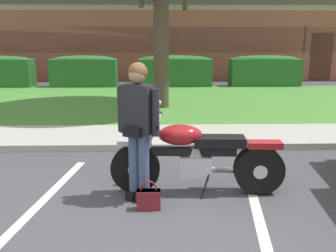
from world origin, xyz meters
The scene contains 13 objects.
ground_plane centered at (0.00, 0.00, 0.00)m, with size 140.00×140.00×0.00m, color #424247.
curb_strip centered at (0.00, 3.07, 0.06)m, with size 60.00×0.20×0.12m, color #ADA89E.
concrete_walk centered at (0.00, 3.92, 0.04)m, with size 60.00×1.50×0.08m, color #ADA89E.
grass_lawn centered at (0.00, 7.95, 0.03)m, with size 60.00×6.55×0.06m, color #478433.
stall_stripe_0 centered at (-1.67, 0.20, 0.00)m, with size 0.12×4.40×0.01m, color silver.
stall_stripe_1 centered at (0.98, 0.20, 0.00)m, with size 0.12×4.40×0.01m, color silver.
motorcycle centered at (0.46, 1.16, 0.48)m, with size 2.24×0.82×1.18m.
rider_person centered at (-0.36, 0.99, 0.99)m, with size 0.51×0.40×1.70m.
handbag centered at (-0.24, 0.68, 0.14)m, with size 0.28×0.13×0.36m.
hedge_center_left centered at (-3.01, 11.40, 0.65)m, with size 2.52×0.90×1.24m.
hedge_center_right centered at (0.53, 11.40, 0.65)m, with size 2.84×0.90×1.24m.
hedge_right centered at (4.07, 11.40, 0.65)m, with size 2.70×0.90×1.24m.
brick_building centered at (1.76, 17.33, 1.74)m, with size 26.94×8.12×3.47m.
Camera 1 is at (-0.11, -3.44, 2.01)m, focal length 40.34 mm.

